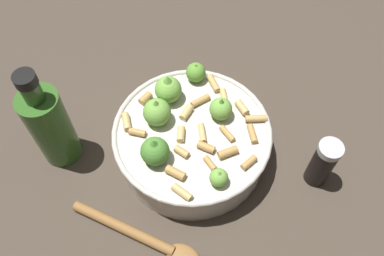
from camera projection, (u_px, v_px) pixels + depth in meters
ground_plane at (192, 152)px, 0.69m from camera, size 2.40×2.40×0.00m
cooking_pan at (191, 139)px, 0.66m from camera, size 0.25×0.25×0.12m
pepper_shaker at (322, 163)px, 0.62m from camera, size 0.04×0.04×0.10m
olive_oil_bottle at (50, 125)px, 0.62m from camera, size 0.06×0.06×0.20m
wooden_spoon at (143, 237)px, 0.60m from camera, size 0.04×0.21×0.02m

